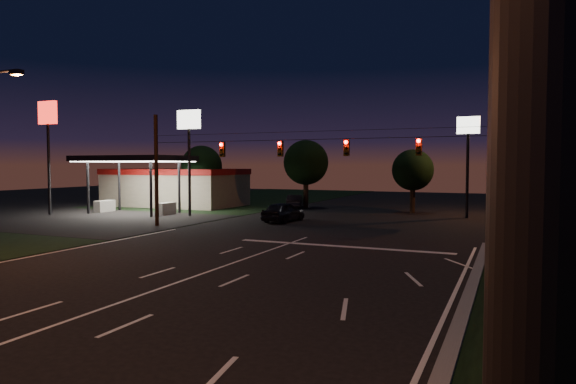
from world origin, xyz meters
The scene contains 19 objects.
ground centered at (0.00, 0.00, 0.00)m, with size 140.00×140.00×0.00m, color black.
cross_street_left centered at (-20.00, 16.00, 0.00)m, with size 20.00×16.00×0.02m, color black.
center_line centered at (0.00, -6.00, 0.01)m, with size 0.14×40.00×0.01m, color silver.
stop_bar centered at (3.00, 11.50, 0.01)m, with size 12.00×0.50×0.01m, color silver.
utility_pole_right centered at (12.00, 15.00, 0.00)m, with size 0.30×0.30×9.00m, color black.
utility_pole_left centered at (-12.00, 15.00, 0.00)m, with size 0.28×0.28×8.00m, color black.
signal_span centered at (0.00, 14.96, 5.50)m, with size 24.00×0.40×1.56m.
gas_station centered at (-21.86, 30.39, 2.38)m, with size 14.20×16.10×5.25m.
pole_sign_left_near centered at (-14.00, 22.00, 6.98)m, with size 2.20×0.30×9.10m.
pole_sign_left_far centered at (-26.00, 18.00, 7.61)m, with size 2.00×0.30×10.00m.
pole_sign_right centered at (8.00, 30.00, 6.24)m, with size 1.80×0.30×8.40m.
street_light_right_far centered at (11.24, 32.00, 5.24)m, with size 2.20×0.35×9.00m.
tree_right_near centered at (13.53, 10.17, 5.68)m, with size 6.00×6.00×8.76m.
tree_far_a centered at (-17.98, 30.12, 4.26)m, with size 4.20×4.20×6.42m.
tree_far_b centered at (-7.98, 34.13, 4.61)m, with size 4.60×4.60×6.98m.
tree_far_c centered at (3.02, 33.10, 3.90)m, with size 3.80×3.80×5.86m.
tree_far_d centered at (12.02, 31.13, 4.83)m, with size 4.80×4.80×7.30m.
car_oncoming_a centered at (-4.85, 21.34, 0.78)m, with size 1.83×4.56×1.55m, color black.
car_oncoming_b centered at (-9.00, 33.51, 0.68)m, with size 1.43×4.10×1.35m, color black.
Camera 1 is at (11.44, -14.90, 4.40)m, focal length 32.00 mm.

